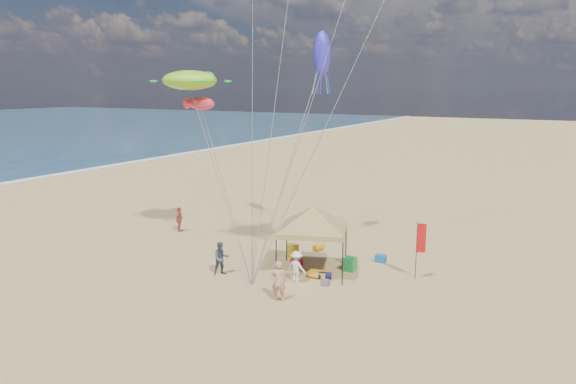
% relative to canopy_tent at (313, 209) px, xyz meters
% --- Properties ---
extents(ground, '(280.00, 280.00, 0.00)m').
position_rel_canopy_tent_xyz_m(ground, '(-1.11, -3.48, -3.19)').
color(ground, tan).
rests_on(ground, ground).
extents(canopy_tent, '(5.83, 5.83, 3.83)m').
position_rel_canopy_tent_xyz_m(canopy_tent, '(0.00, 0.00, 0.00)').
color(canopy_tent, black).
rests_on(canopy_tent, ground).
extents(feather_flag, '(0.41, 0.16, 2.78)m').
position_rel_canopy_tent_xyz_m(feather_flag, '(4.82, 1.56, -1.32)').
color(feather_flag, black).
rests_on(feather_flag, ground).
extents(cooler_red, '(0.54, 0.38, 0.38)m').
position_rel_canopy_tent_xyz_m(cooler_red, '(-1.14, 0.45, -3.00)').
color(cooler_red, red).
rests_on(cooler_red, ground).
extents(cooler_blue, '(0.54, 0.38, 0.38)m').
position_rel_canopy_tent_xyz_m(cooler_blue, '(2.40, 3.12, -3.00)').
color(cooler_blue, '#1353A2').
rests_on(cooler_blue, ground).
extents(bag_navy, '(0.69, 0.54, 0.36)m').
position_rel_canopy_tent_xyz_m(bag_navy, '(0.95, -0.59, -3.01)').
color(bag_navy, black).
rests_on(bag_navy, ground).
extents(bag_orange, '(0.54, 0.69, 0.36)m').
position_rel_canopy_tent_xyz_m(bag_orange, '(-1.29, 3.30, -3.01)').
color(bag_orange, '#C7740B').
rests_on(bag_orange, ground).
extents(chair_green, '(0.50, 0.50, 0.70)m').
position_rel_canopy_tent_xyz_m(chair_green, '(1.53, 1.08, -2.84)').
color(chair_green, '#188536').
rests_on(chair_green, ground).
extents(chair_yellow, '(0.50, 0.50, 0.70)m').
position_rel_canopy_tent_xyz_m(chair_yellow, '(-1.99, 1.60, -2.84)').
color(chair_yellow, gold).
rests_on(chair_yellow, ground).
extents(crate_grey, '(0.34, 0.30, 0.28)m').
position_rel_canopy_tent_xyz_m(crate_grey, '(1.32, -1.32, -3.05)').
color(crate_grey, slate).
rests_on(crate_grey, ground).
extents(beach_cart, '(0.90, 0.50, 0.24)m').
position_rel_canopy_tent_xyz_m(beach_cart, '(0.58, -0.57, -2.99)').
color(beach_cart, '#F5AD1B').
rests_on(beach_cart, ground).
extents(person_near_a, '(0.74, 0.58, 1.78)m').
position_rel_canopy_tent_xyz_m(person_near_a, '(0.31, -3.86, -2.30)').
color(person_near_a, tan).
rests_on(person_near_a, ground).
extents(person_near_b, '(0.98, 1.01, 1.63)m').
position_rel_canopy_tent_xyz_m(person_near_b, '(-3.71, -2.44, -2.37)').
color(person_near_b, '#3B4251').
rests_on(person_near_b, ground).
extents(person_near_c, '(1.06, 0.70, 1.53)m').
position_rel_canopy_tent_xyz_m(person_near_c, '(-0.02, -1.62, -2.43)').
color(person_near_c, silver).
rests_on(person_near_c, ground).
extents(person_far_a, '(0.67, 0.99, 1.56)m').
position_rel_canopy_tent_xyz_m(person_far_a, '(-10.70, 2.67, -2.41)').
color(person_far_a, '#B74646').
rests_on(person_far_a, ground).
extents(turtle_kite, '(3.40, 2.82, 1.07)m').
position_rel_canopy_tent_xyz_m(turtle_kite, '(-8.03, 0.89, 6.10)').
color(turtle_kite, '#80D723').
rests_on(turtle_kite, ground).
extents(fish_kite, '(1.85, 1.40, 0.74)m').
position_rel_canopy_tent_xyz_m(fish_kite, '(-7.62, 1.38, 4.85)').
color(fish_kite, '#FF3051').
rests_on(fish_kite, ground).
extents(squid_kite, '(1.06, 1.06, 2.59)m').
position_rel_canopy_tent_xyz_m(squid_kite, '(-2.36, 5.67, 7.55)').
color(squid_kite, '#312AC8').
rests_on(squid_kite, ground).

